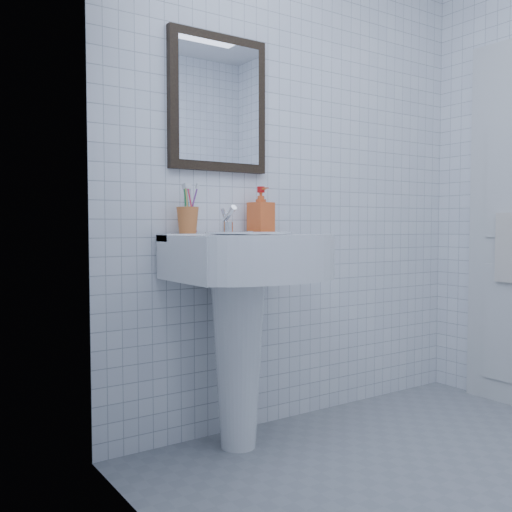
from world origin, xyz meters
TOP-DOWN VIEW (x-y plane):
  - wall_back at (0.00, 1.20)m, footprint 2.20×0.02m
  - wall_left at (-1.10, 0.00)m, footprint 0.02×2.40m
  - washbasin at (-0.50, 0.99)m, footprint 0.62×0.46m
  - faucet at (-0.50, 1.10)m, footprint 0.05×0.11m
  - toothbrush_cup at (-0.69, 1.12)m, footprint 0.13×0.13m
  - soap_dispenser at (-0.30, 1.12)m, footprint 0.11×0.11m
  - wall_mirror at (-0.50, 1.18)m, footprint 0.50×0.04m
  - hand_towel at (1.04, 0.68)m, footprint 0.03×0.16m

SIDE VIEW (x-z plane):
  - washbasin at x=-0.50m, z-range 0.16..1.13m
  - hand_towel at x=1.04m, z-range 0.68..1.06m
  - faucet at x=-0.50m, z-range 0.94..1.07m
  - toothbrush_cup at x=-0.69m, z-range 0.95..1.07m
  - soap_dispenser at x=-0.30m, z-range 0.95..1.17m
  - wall_back at x=0.00m, z-range 0.00..2.50m
  - wall_left at x=-1.10m, z-range 0.00..2.50m
  - wall_mirror at x=-0.50m, z-range 1.24..1.86m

